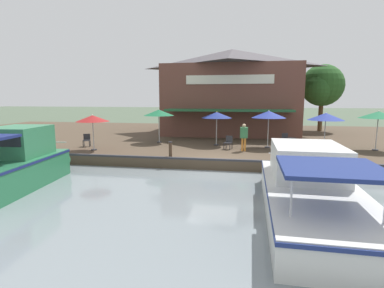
% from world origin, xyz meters
% --- Properties ---
extents(ground_plane, '(220.00, 220.00, 0.00)m').
position_xyz_m(ground_plane, '(0.00, 0.00, 0.00)').
color(ground_plane, '#4C5B47').
extents(quay_deck, '(22.00, 56.00, 0.60)m').
position_xyz_m(quay_deck, '(-11.00, 0.00, 0.30)').
color(quay_deck, '#4C3D2D').
rests_on(quay_deck, ground).
extents(quay_edge_fender, '(0.20, 50.40, 0.10)m').
position_xyz_m(quay_edge_fender, '(-0.10, 0.00, 0.65)').
color(quay_edge_fender, '#2D2D33').
rests_on(quay_edge_fender, quay_deck).
extents(waterfront_restaurant, '(11.17, 12.12, 7.72)m').
position_xyz_m(waterfront_restaurant, '(-13.67, 0.24, 4.52)').
color(waterfront_restaurant, brown).
rests_on(waterfront_restaurant, quay_deck).
extents(patio_umbrella_mid_patio_right, '(2.02, 2.02, 2.23)m').
position_xyz_m(patio_umbrella_mid_patio_right, '(-1.93, -7.74, 2.59)').
color(patio_umbrella_mid_patio_right, '#B7B7B7').
rests_on(patio_umbrella_mid_patio_right, quay_deck).
extents(patio_umbrella_by_entrance, '(2.21, 2.21, 2.45)m').
position_xyz_m(patio_umbrella_by_entrance, '(-4.84, 3.07, 2.78)').
color(patio_umbrella_by_entrance, '#B7B7B7').
rests_on(patio_umbrella_by_entrance, quay_deck).
extents(patio_umbrella_mid_patio_left, '(2.23, 2.23, 2.35)m').
position_xyz_m(patio_umbrella_mid_patio_left, '(-4.92, 6.59, 2.67)').
color(patio_umbrella_mid_patio_left, '#B7B7B7').
rests_on(patio_umbrella_mid_patio_left, quay_deck).
extents(patio_umbrella_far_corner, '(2.20, 2.20, 2.45)m').
position_xyz_m(patio_umbrella_far_corner, '(-5.84, -4.63, 2.78)').
color(patio_umbrella_far_corner, '#B7B7B7').
rests_on(patio_umbrella_far_corner, quay_deck).
extents(patio_umbrella_near_quay_edge, '(2.28, 2.28, 2.47)m').
position_xyz_m(patio_umbrella_near_quay_edge, '(-4.93, 9.64, 2.81)').
color(patio_umbrella_near_quay_edge, '#B7B7B7').
rests_on(patio_umbrella_near_quay_edge, quay_deck).
extents(patio_umbrella_back_row, '(2.08, 2.08, 2.33)m').
position_xyz_m(patio_umbrella_back_row, '(-5.27, -0.36, 2.68)').
color(patio_umbrella_back_row, '#B7B7B7').
rests_on(patio_umbrella_back_row, quay_deck).
extents(cafe_chair_under_first_umbrella, '(0.55, 0.55, 0.85)m').
position_xyz_m(cafe_chair_under_first_umbrella, '(-3.77, 0.55, 1.08)').
color(cafe_chair_under_first_umbrella, '#2D2D33').
rests_on(cafe_chair_under_first_umbrella, quay_deck).
extents(cafe_chair_mid_patio, '(0.55, 0.55, 0.85)m').
position_xyz_m(cafe_chair_mid_patio, '(-5.88, 4.32, 1.08)').
color(cafe_chair_mid_patio, '#2D2D33').
rests_on(cafe_chair_mid_patio, quay_deck).
extents(cafe_chair_facing_river, '(0.51, 0.51, 0.85)m').
position_xyz_m(cafe_chair_facing_river, '(-3.54, 4.41, 1.08)').
color(cafe_chair_facing_river, '#2D2D33').
rests_on(cafe_chair_facing_river, quay_deck).
extents(cafe_chair_beside_entrance, '(0.57, 0.57, 0.85)m').
position_xyz_m(cafe_chair_beside_entrance, '(-3.20, -8.93, 1.08)').
color(cafe_chair_beside_entrance, '#2D2D33').
rests_on(cafe_chair_beside_entrance, quay_deck).
extents(person_near_entrance, '(0.48, 0.48, 1.69)m').
position_xyz_m(person_near_entrance, '(-3.23, 1.51, 1.66)').
color(person_near_entrance, orange).
rests_on(person_near_entrance, quay_deck).
extents(motorboat_nearest_quay, '(7.12, 3.03, 2.53)m').
position_xyz_m(motorboat_nearest_quay, '(4.12, -8.09, 0.99)').
color(motorboat_nearest_quay, '#287047').
rests_on(motorboat_nearest_quay, river_water).
extents(motorboat_mid_row, '(9.33, 3.10, 2.11)m').
position_xyz_m(motorboat_mid_row, '(4.56, 3.76, 0.82)').
color(motorboat_mid_row, silver).
rests_on(motorboat_mid_row, river_water).
extents(mooring_post, '(0.22, 0.22, 0.90)m').
position_xyz_m(mooring_post, '(-0.35, -2.40, 1.06)').
color(mooring_post, '#473323').
rests_on(mooring_post, quay_deck).
extents(tree_downstream_bank, '(4.26, 4.05, 6.50)m').
position_xyz_m(tree_downstream_bank, '(-16.11, 8.78, 4.95)').
color(tree_downstream_bank, brown).
rests_on(tree_downstream_bank, quay_deck).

